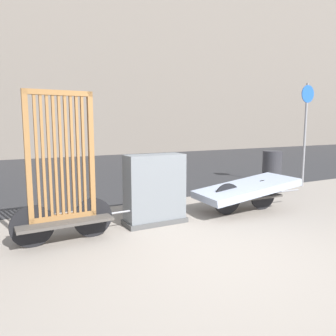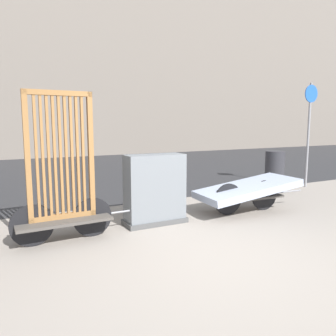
{
  "view_description": "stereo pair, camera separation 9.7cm",
  "coord_description": "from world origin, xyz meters",
  "px_view_note": "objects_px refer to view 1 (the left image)",
  "views": [
    {
      "loc": [
        -2.48,
        -3.05,
        1.66
      ],
      "look_at": [
        0.0,
        1.56,
        0.94
      ],
      "focal_mm": 35.0,
      "sensor_mm": 36.0,
      "label": 1
    },
    {
      "loc": [
        -2.4,
        -3.1,
        1.66
      ],
      "look_at": [
        0.0,
        1.56,
        0.94
      ],
      "focal_mm": 35.0,
      "sensor_mm": 36.0,
      "label": 2
    }
  ],
  "objects_px": {
    "bike_cart_with_mattress": "(246,190)",
    "utility_cabinet": "(155,192)",
    "sign_post": "(306,124)",
    "trash_bin": "(272,166)",
    "bike_cart_with_bedframe": "(63,189)"
  },
  "relations": [
    {
      "from": "bike_cart_with_mattress",
      "to": "utility_cabinet",
      "type": "bearing_deg",
      "value": 177.88
    },
    {
      "from": "utility_cabinet",
      "to": "sign_post",
      "type": "distance_m",
      "value": 5.13
    },
    {
      "from": "bike_cart_with_mattress",
      "to": "trash_bin",
      "type": "height_order",
      "value": "trash_bin"
    },
    {
      "from": "bike_cart_with_bedframe",
      "to": "sign_post",
      "type": "relative_size",
      "value": 0.78
    },
    {
      "from": "sign_post",
      "to": "bike_cart_with_mattress",
      "type": "bearing_deg",
      "value": -158.0
    },
    {
      "from": "bike_cart_with_mattress",
      "to": "sign_post",
      "type": "relative_size",
      "value": 0.86
    },
    {
      "from": "trash_bin",
      "to": "utility_cabinet",
      "type": "bearing_deg",
      "value": -164.02
    },
    {
      "from": "bike_cart_with_bedframe",
      "to": "trash_bin",
      "type": "bearing_deg",
      "value": 11.38
    },
    {
      "from": "bike_cart_with_mattress",
      "to": "sign_post",
      "type": "height_order",
      "value": "sign_post"
    },
    {
      "from": "bike_cart_with_mattress",
      "to": "sign_post",
      "type": "distance_m",
      "value": 3.54
    },
    {
      "from": "bike_cart_with_bedframe",
      "to": "utility_cabinet",
      "type": "xyz_separation_m",
      "value": [
        1.5,
        0.17,
        -0.22
      ]
    },
    {
      "from": "utility_cabinet",
      "to": "trash_bin",
      "type": "xyz_separation_m",
      "value": [
        3.76,
        1.08,
        0.09
      ]
    },
    {
      "from": "bike_cart_with_bedframe",
      "to": "bike_cart_with_mattress",
      "type": "bearing_deg",
      "value": -1.96
    },
    {
      "from": "trash_bin",
      "to": "sign_post",
      "type": "bearing_deg",
      "value": -0.29
    },
    {
      "from": "bike_cart_with_bedframe",
      "to": "utility_cabinet",
      "type": "relative_size",
      "value": 1.81
    }
  ]
}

